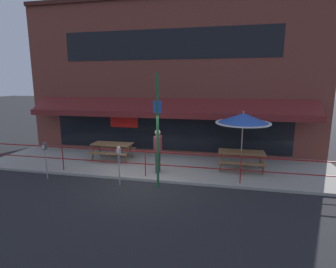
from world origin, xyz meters
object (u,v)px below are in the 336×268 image
object	(u,v)px
picnic_table_left	(112,147)
parking_meter_near	(45,149)
picnic_table_centre	(241,155)
pedestrian_walking	(158,149)
patio_umbrella_centre	(243,119)
street_sign_pole	(158,131)
parking_meter_far	(119,154)

from	to	relation	value
picnic_table_left	parking_meter_near	bearing A→B (deg)	-120.02
picnic_table_left	picnic_table_centre	world-z (taller)	same
picnic_table_left	pedestrian_walking	bearing A→B (deg)	-27.32
picnic_table_centre	patio_umbrella_centre	world-z (taller)	patio_umbrella_centre
patio_umbrella_centre	street_sign_pole	distance (m)	3.72
parking_meter_near	street_sign_pole	xyz separation A→B (m)	(4.29, 0.05, 0.85)
picnic_table_centre	pedestrian_walking	world-z (taller)	pedestrian_walking
street_sign_pole	parking_meter_near	bearing A→B (deg)	-179.36
picnic_table_left	patio_umbrella_centre	distance (m)	5.86
picnic_table_left	parking_meter_far	bearing A→B (deg)	-61.69
parking_meter_near	picnic_table_left	bearing A→B (deg)	59.98
picnic_table_centre	pedestrian_walking	distance (m)	3.37
patio_umbrella_centre	street_sign_pole	bearing A→B (deg)	-140.79
parking_meter_near	street_sign_pole	world-z (taller)	street_sign_pole
parking_meter_far	picnic_table_centre	bearing A→B (deg)	28.88
picnic_table_centre	patio_umbrella_centre	xyz separation A→B (m)	(0.00, 0.08, 1.47)
pedestrian_walking	parking_meter_near	distance (m)	4.18
picnic_table_centre	parking_meter_far	size ratio (longest dim) A/B	1.27
pedestrian_walking	parking_meter_far	bearing A→B (deg)	-127.90
patio_umbrella_centre	parking_meter_far	xyz separation A→B (m)	(-4.25, -2.43, -1.03)
patio_umbrella_centre	parking_meter_near	bearing A→B (deg)	-161.51
street_sign_pole	patio_umbrella_centre	bearing A→B (deg)	39.21
picnic_table_left	parking_meter_near	distance (m)	3.03
parking_meter_far	parking_meter_near	bearing A→B (deg)	179.38
picnic_table_centre	street_sign_pole	size ratio (longest dim) A/B	0.46
pedestrian_walking	street_sign_pole	distance (m)	1.61
patio_umbrella_centre	parking_meter_near	xyz separation A→B (m)	(-7.16, -2.40, -1.03)
picnic_table_centre	street_sign_pole	world-z (taller)	street_sign_pole
picnic_table_left	parking_meter_far	world-z (taller)	parking_meter_far
picnic_table_left	patio_umbrella_centre	bearing A→B (deg)	-1.99
pedestrian_walking	parking_meter_far	world-z (taller)	pedestrian_walking
pedestrian_walking	street_sign_pole	world-z (taller)	street_sign_pole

